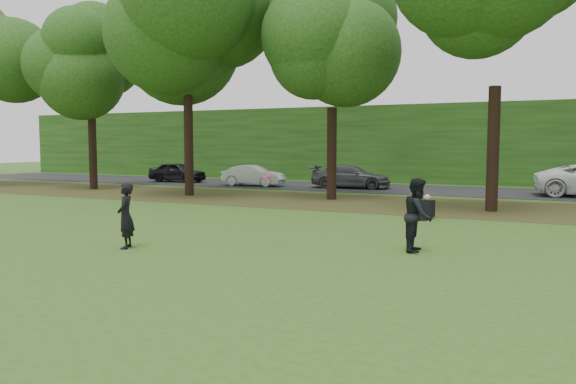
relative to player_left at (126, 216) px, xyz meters
The scene contains 10 objects.
ground 3.28m from the player_left, 10.89° to the right, with size 120.00×120.00×0.00m, color #2F571B.
leaf_litter 12.81m from the player_left, 75.85° to the left, with size 60.00×7.00×0.01m, color #453218.
street 20.65m from the player_left, 81.29° to the left, with size 70.00×7.00×0.02m, color black.
far_hedge 26.64m from the player_left, 83.25° to the left, with size 70.00×3.00×5.00m, color #1D3E11.
player_left is the anchor object (origin of this frame).
player_right 6.92m from the player_left, 22.40° to the left, with size 0.84×0.65×1.72m, color black.
parked_cars 19.98m from the player_left, 76.92° to the left, with size 36.34×3.23×1.54m.
frisbee 3.52m from the player_left, 26.68° to the left, with size 0.37×0.38×0.10m.
seated_person 9.99m from the player_left, 57.26° to the left, with size 0.58×0.81×0.83m.
tree_line 14.48m from the player_left, 77.28° to the left, with size 55.30×7.90×12.31m.
Camera 1 is at (6.13, -9.73, 2.50)m, focal length 35.00 mm.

